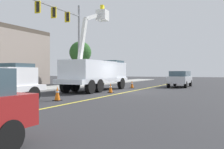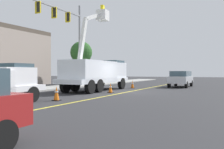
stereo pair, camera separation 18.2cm
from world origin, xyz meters
name	(u,v)px [view 2 (the right image)]	position (x,y,z in m)	size (l,w,h in m)	color
ground	(128,92)	(0.00, 0.00, 0.00)	(120.00, 120.00, 0.00)	#2D2D30
sidewalk_far_side	(48,88)	(0.48, 8.21, 0.06)	(60.00, 3.60, 0.12)	#9E9E99
lane_centre_stripe	(128,92)	(0.00, 0.00, 0.00)	(50.00, 0.16, 0.01)	yellow
utility_bucket_truck	(97,72)	(0.46, 2.97, 1.62)	(8.33, 2.98, 7.43)	white
passing_minivan	(181,78)	(8.36, -3.05, 0.97)	(4.90, 2.18, 1.69)	silver
traffic_cone_mid_front	(56,94)	(-7.08, 1.73, 0.40)	(0.40, 0.40, 0.81)	black
traffic_cone_mid_rear	(110,88)	(-1.28, 0.95, 0.37)	(0.40, 0.40, 0.76)	black
traffic_cone_trailing	(132,84)	(4.49, 1.08, 0.38)	(0.40, 0.40, 0.78)	black
traffic_signal_mast	(67,28)	(2.06, 7.10, 5.99)	(7.36, 0.81, 8.70)	gray
street_tree_right	(81,53)	(9.18, 9.63, 4.11)	(2.85, 2.85, 5.57)	brown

